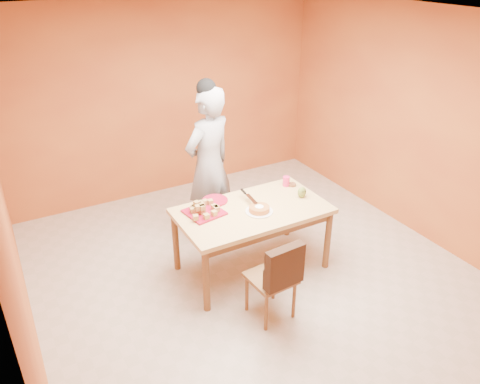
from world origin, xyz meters
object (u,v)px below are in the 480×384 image
dining_table (252,217)px  person (209,165)px  pastry_platter (204,212)px  sponge_cake (259,209)px  egg_ornament (302,192)px  magenta_glass (286,181)px  red_dinner_plate (215,200)px  checker_tin (292,185)px  dining_chair (272,277)px

dining_table → person: (-0.09, 0.86, 0.28)m
dining_table → pastry_platter: (-0.48, 0.17, 0.10)m
pastry_platter → sponge_cake: sponge_cake is taller
sponge_cake → egg_ornament: bearing=5.1°
dining_table → magenta_glass: 0.70m
dining_table → egg_ornament: egg_ornament is taller
dining_table → red_dinner_plate: red_dinner_plate is taller
dining_table → person: bearing=96.0°
sponge_cake → magenta_glass: (0.59, 0.37, 0.02)m
red_dinner_plate → magenta_glass: (0.89, -0.06, 0.05)m
red_dinner_plate → checker_tin: 0.95m
dining_chair → red_dinner_plate: (-0.05, 1.11, 0.31)m
dining_table → magenta_glass: (0.62, 0.29, 0.15)m
sponge_cake → egg_ornament: size_ratio=1.71×
dining_chair → magenta_glass: dining_chair is taller
pastry_platter → egg_ornament: bearing=-10.5°
dining_chair → checker_tin: dining_chair is taller
person → red_dinner_plate: size_ratio=6.74×
dining_table → person: 0.91m
dining_chair → dining_table: bearing=70.0°
pastry_platter → red_dinner_plate: 0.28m
dining_chair → red_dinner_plate: bearing=88.7°
pastry_platter → magenta_glass: (1.11, 0.12, 0.05)m
sponge_cake → dining_chair: bearing=-110.8°
pastry_platter → checker_tin: (1.16, 0.08, 0.00)m
dining_chair → pastry_platter: 1.01m
dining_chair → red_dinner_plate: size_ratio=3.16×
sponge_cake → checker_tin: (0.65, 0.34, -0.02)m
person → dining_table: bearing=76.2°
egg_ornament → checker_tin: (0.07, 0.29, -0.05)m
dining_table → pastry_platter: size_ratio=4.47×
person → egg_ornament: 1.15m
dining_table → sponge_cake: (0.03, -0.09, 0.13)m
dining_chair → magenta_glass: size_ratio=7.78×
magenta_glass → dining_chair: bearing=-129.0°
dining_chair → person: bearing=81.7°
dining_table → checker_tin: size_ratio=17.08×
sponge_cake → checker_tin: bearing=27.7°
sponge_cake → checker_tin: 0.73m
pastry_platter → sponge_cake: bearing=-26.4°
magenta_glass → person: bearing=140.8°
egg_ornament → magenta_glass: bearing=98.4°
egg_ornament → checker_tin: egg_ornament is taller
egg_ornament → magenta_glass: egg_ornament is taller
pastry_platter → checker_tin: size_ratio=3.82×
dining_chair → pastry_platter: (-0.26, 0.92, 0.31)m
person → checker_tin: size_ratio=20.21×
dining_table → magenta_glass: magenta_glass is taller
dining_table → pastry_platter: bearing=161.1°
person → checker_tin: 1.00m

